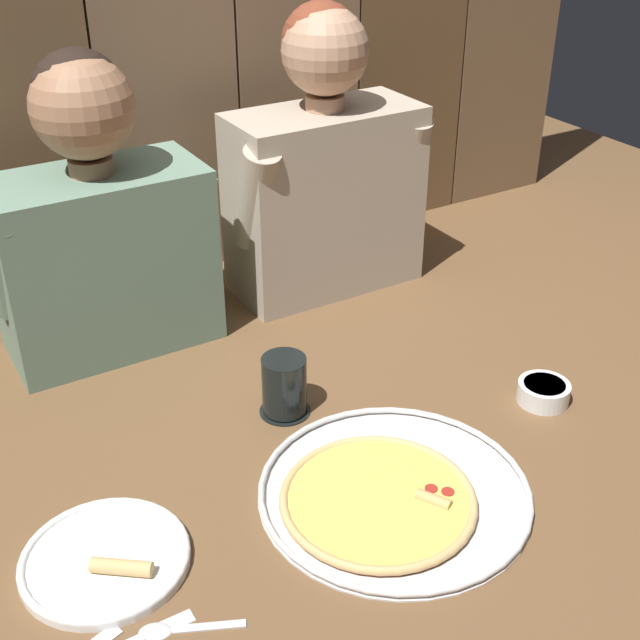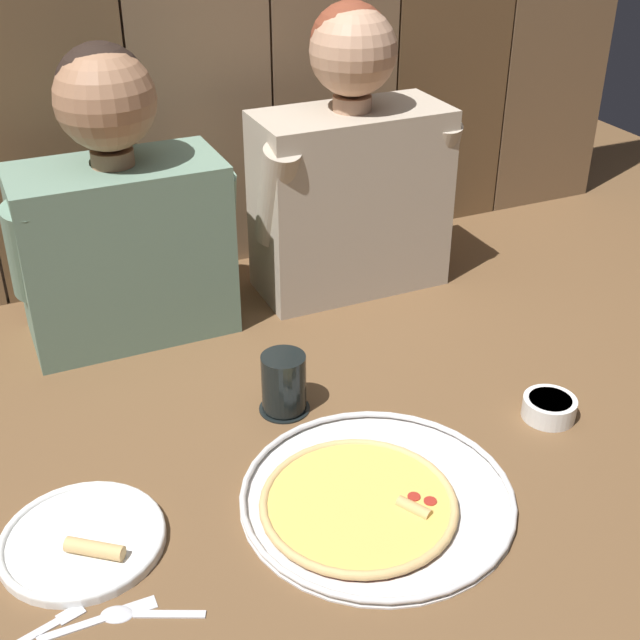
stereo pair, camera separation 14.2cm
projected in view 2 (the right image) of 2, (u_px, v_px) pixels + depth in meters
The scene contains 10 objects.
ground_plane at pixel (349, 437), 1.43m from camera, with size 3.20×3.20×0.00m, color brown.
pizza_tray at pixel (370, 499), 1.29m from camera, with size 0.42×0.42×0.03m.
dinner_plate at pixel (83, 540), 1.22m from camera, with size 0.24×0.24×0.03m.
drinking_glass at pixel (284, 384), 1.48m from camera, with size 0.09×0.09×0.11m.
dipping_bowl at pixel (549, 407), 1.48m from camera, with size 0.09×0.09×0.04m.
table_fork at pixel (42, 630), 1.09m from camera, with size 0.13×0.05×0.01m.
table_knife at pixel (99, 619), 1.10m from camera, with size 0.16×0.02×0.01m.
table_spoon at pixel (134, 613), 1.11m from camera, with size 0.14×0.08×0.01m.
diner_left at pixel (120, 212), 1.62m from camera, with size 0.43×0.21×0.57m.
diner_right at pixel (351, 168), 1.78m from camera, with size 0.44×0.21×0.61m.
Camera 2 is at (-0.51, -1.02, 0.90)m, focal length 47.44 mm.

